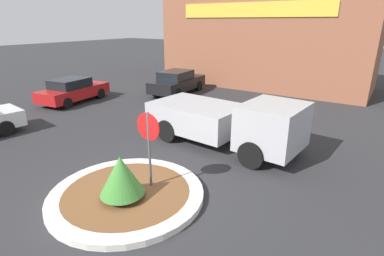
# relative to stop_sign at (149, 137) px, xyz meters

# --- Properties ---
(ground_plane) EXTENTS (120.00, 120.00, 0.00)m
(ground_plane) POSITION_rel_stop_sign_xyz_m (-0.33, -0.62, -1.62)
(ground_plane) COLOR #2D2D30
(traffic_island) EXTENTS (4.17, 4.17, 0.17)m
(traffic_island) POSITION_rel_stop_sign_xyz_m (-0.33, -0.62, -1.53)
(traffic_island) COLOR silver
(traffic_island) RESTS_ON ground_plane
(stop_sign) EXTENTS (0.77, 0.07, 2.32)m
(stop_sign) POSITION_rel_stop_sign_xyz_m (0.00, 0.00, 0.00)
(stop_sign) COLOR #4C4C51
(stop_sign) RESTS_ON ground_plane
(island_shrub) EXTENTS (1.15, 1.15, 1.18)m
(island_shrub) POSITION_rel_stop_sign_xyz_m (-0.19, -0.89, -0.79)
(island_shrub) COLOR brown
(island_shrub) RESTS_ON traffic_island
(utility_truck) EXTENTS (6.09, 2.79, 1.94)m
(utility_truck) POSITION_rel_stop_sign_xyz_m (0.18, 4.10, -0.62)
(utility_truck) COLOR #B2B2B7
(utility_truck) RESTS_ON ground_plane
(storefront_building) EXTENTS (14.44, 6.07, 6.02)m
(storefront_building) POSITION_rel_stop_sign_xyz_m (-3.12, 16.39, 1.40)
(storefront_building) COLOR #93563D
(storefront_building) RESTS_ON ground_plane
(parked_sedan_red) EXTENTS (2.34, 4.42, 1.41)m
(parked_sedan_red) POSITION_rel_stop_sign_xyz_m (-10.40, 4.93, -0.91)
(parked_sedan_red) COLOR #B21919
(parked_sedan_red) RESTS_ON ground_plane
(parked_sedan_black) EXTENTS (2.19, 4.57, 1.52)m
(parked_sedan_black) POSITION_rel_stop_sign_xyz_m (-6.65, 10.13, -0.85)
(parked_sedan_black) COLOR black
(parked_sedan_black) RESTS_ON ground_plane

